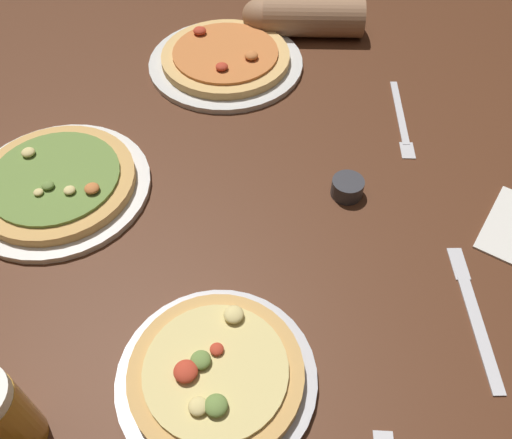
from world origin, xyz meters
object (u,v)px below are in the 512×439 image
(pizza_plate_far, at_px, (226,59))
(knife_right, at_px, (474,313))
(fork_left, at_px, (401,119))
(diner_arm, at_px, (299,17))
(pizza_plate_near, at_px, (216,375))
(pizza_plate_side, at_px, (57,183))
(ramekin_sauce, at_px, (347,187))

(pizza_plate_far, xyz_separation_m, knife_right, (0.64, -0.35, -0.01))
(fork_left, height_order, diner_arm, diner_arm)
(pizza_plate_near, relative_size, fork_left, 1.25)
(pizza_plate_side, distance_m, diner_arm, 0.67)
(pizza_plate_near, xyz_separation_m, diner_arm, (-0.28, 0.81, 0.03))
(pizza_plate_side, xyz_separation_m, diner_arm, (0.15, 0.65, 0.03))
(pizza_plate_far, relative_size, fork_left, 1.56)
(pizza_plate_far, relative_size, ramekin_sauce, 6.05)
(pizza_plate_side, relative_size, diner_arm, 1.18)
(pizza_plate_side, height_order, ramekin_sauce, pizza_plate_side)
(fork_left, distance_m, knife_right, 0.44)
(pizza_plate_far, height_order, diner_arm, diner_arm)
(pizza_plate_side, distance_m, ramekin_sauce, 0.51)
(diner_arm, bearing_deg, pizza_plate_far, -113.72)
(knife_right, bearing_deg, pizza_plate_side, -170.99)
(knife_right, bearing_deg, diner_arm, 135.89)
(ramekin_sauce, distance_m, fork_left, 0.24)
(diner_arm, bearing_deg, pizza_plate_near, -70.85)
(pizza_plate_far, xyz_separation_m, fork_left, (0.40, 0.01, -0.01))
(pizza_plate_far, distance_m, fork_left, 0.40)
(pizza_plate_near, bearing_deg, fork_left, 86.87)
(pizza_plate_far, bearing_deg, fork_left, 1.79)
(fork_left, xyz_separation_m, knife_right, (0.24, -0.36, 0.00))
(pizza_plate_far, xyz_separation_m, diner_arm, (0.08, 0.19, 0.03))
(diner_arm, bearing_deg, pizza_plate_side, -102.56)
(ramekin_sauce, bearing_deg, diner_arm, 125.96)
(pizza_plate_near, bearing_deg, ramekin_sauce, 87.47)
(knife_right, height_order, diner_arm, diner_arm)
(pizza_plate_far, relative_size, diner_arm, 1.24)
(pizza_plate_side, distance_m, fork_left, 0.66)
(pizza_plate_near, relative_size, knife_right, 1.23)
(pizza_plate_far, height_order, fork_left, pizza_plate_far)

